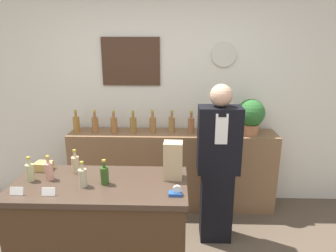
# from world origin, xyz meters

# --- Properties ---
(back_wall) EXTENTS (5.20, 0.09, 2.70)m
(back_wall) POSITION_xyz_m (-0.00, 2.00, 1.36)
(back_wall) COLOR silver
(back_wall) RESTS_ON ground_plane
(back_shelf) EXTENTS (2.39, 0.38, 0.94)m
(back_shelf) POSITION_xyz_m (0.14, 1.75, 0.47)
(back_shelf) COLOR brown
(back_shelf) RESTS_ON ground_plane
(display_counter) EXTENTS (1.29, 0.61, 0.96)m
(display_counter) POSITION_xyz_m (-0.37, 0.43, 0.48)
(display_counter) COLOR #422B19
(display_counter) RESTS_ON ground_plane
(shopkeeper) EXTENTS (0.40, 0.25, 1.59)m
(shopkeeper) POSITION_xyz_m (0.60, 1.15, 0.79)
(shopkeeper) COLOR black
(shopkeeper) RESTS_ON ground_plane
(potted_plant) EXTENTS (0.31, 0.31, 0.40)m
(potted_plant) POSITION_xyz_m (1.02, 1.72, 1.17)
(potted_plant) COLOR #B27047
(potted_plant) RESTS_ON back_shelf
(paper_bag) EXTENTS (0.14, 0.12, 0.29)m
(paper_bag) POSITION_xyz_m (0.17, 0.53, 1.11)
(paper_bag) COLOR tan
(paper_bag) RESTS_ON display_counter
(tape_dispenser) EXTENTS (0.09, 0.06, 0.07)m
(tape_dispenser) POSITION_xyz_m (0.19, 0.26, 0.98)
(tape_dispenser) COLOR #1E4799
(tape_dispenser) RESTS_ON display_counter
(price_card_left) EXTENTS (0.09, 0.02, 0.06)m
(price_card_left) POSITION_xyz_m (-0.88, 0.23, 0.99)
(price_card_left) COLOR white
(price_card_left) RESTS_ON display_counter
(price_card_right) EXTENTS (0.09, 0.02, 0.06)m
(price_card_right) POSITION_xyz_m (-0.67, 0.23, 0.99)
(price_card_right) COLOR white
(price_card_right) RESTS_ON display_counter
(gift_box) EXTENTS (0.14, 0.11, 0.07)m
(gift_box) POSITION_xyz_m (-0.88, 0.64, 0.99)
(gift_box) COLOR tan
(gift_box) RESTS_ON display_counter
(counter_bottle_0) EXTENTS (0.06, 0.06, 0.19)m
(counter_bottle_0) POSITION_xyz_m (-0.89, 0.45, 1.03)
(counter_bottle_0) COLOR tan
(counter_bottle_0) RESTS_ON display_counter
(counter_bottle_1) EXTENTS (0.06, 0.06, 0.19)m
(counter_bottle_1) POSITION_xyz_m (-0.76, 0.47, 1.03)
(counter_bottle_1) COLOR tan
(counter_bottle_1) RESTS_ON display_counter
(counter_bottle_2) EXTENTS (0.06, 0.06, 0.19)m
(counter_bottle_2) POSITION_xyz_m (-0.60, 0.60, 1.03)
(counter_bottle_2) COLOR tan
(counter_bottle_2) RESTS_ON display_counter
(counter_bottle_3) EXTENTS (0.06, 0.06, 0.19)m
(counter_bottle_3) POSITION_xyz_m (-0.47, 0.37, 1.03)
(counter_bottle_3) COLOR tan
(counter_bottle_3) RESTS_ON display_counter
(counter_bottle_4) EXTENTS (0.06, 0.06, 0.19)m
(counter_bottle_4) POSITION_xyz_m (-0.33, 0.41, 1.03)
(counter_bottle_4) COLOR #2D4B1A
(counter_bottle_4) RESTS_ON display_counter
(shelf_bottle_0) EXTENTS (0.08, 0.08, 0.26)m
(shelf_bottle_0) POSITION_xyz_m (-0.97, 1.75, 1.04)
(shelf_bottle_0) COLOR #A07031
(shelf_bottle_0) RESTS_ON back_shelf
(shelf_bottle_1) EXTENTS (0.08, 0.08, 0.26)m
(shelf_bottle_1) POSITION_xyz_m (-0.75, 1.74, 1.04)
(shelf_bottle_1) COLOR #9B6537
(shelf_bottle_1) RESTS_ON back_shelf
(shelf_bottle_2) EXTENTS (0.08, 0.08, 0.26)m
(shelf_bottle_2) POSITION_xyz_m (-0.53, 1.73, 1.04)
(shelf_bottle_2) COLOR #A06736
(shelf_bottle_2) RESTS_ON back_shelf
(shelf_bottle_3) EXTENTS (0.08, 0.08, 0.26)m
(shelf_bottle_3) POSITION_xyz_m (-0.31, 1.74, 1.04)
(shelf_bottle_3) COLOR olive
(shelf_bottle_3) RESTS_ON back_shelf
(shelf_bottle_4) EXTENTS (0.08, 0.08, 0.26)m
(shelf_bottle_4) POSITION_xyz_m (-0.09, 1.77, 1.04)
(shelf_bottle_4) COLOR #9D6C39
(shelf_bottle_4) RESTS_ON back_shelf
(shelf_bottle_5) EXTENTS (0.08, 0.08, 0.26)m
(shelf_bottle_5) POSITION_xyz_m (0.13, 1.77, 1.04)
(shelf_bottle_5) COLOR olive
(shelf_bottle_5) RESTS_ON back_shelf
(shelf_bottle_6) EXTENTS (0.08, 0.08, 0.26)m
(shelf_bottle_6) POSITION_xyz_m (0.36, 1.74, 1.04)
(shelf_bottle_6) COLOR #9C633E
(shelf_bottle_6) RESTS_ON back_shelf
(shelf_bottle_7) EXTENTS (0.08, 0.08, 0.26)m
(shelf_bottle_7) POSITION_xyz_m (0.58, 1.74, 1.04)
(shelf_bottle_7) COLOR #A36A3D
(shelf_bottle_7) RESTS_ON back_shelf
(shelf_bottle_8) EXTENTS (0.08, 0.08, 0.26)m
(shelf_bottle_8) POSITION_xyz_m (0.80, 1.73, 1.04)
(shelf_bottle_8) COLOR olive
(shelf_bottle_8) RESTS_ON back_shelf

